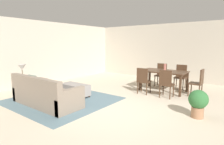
# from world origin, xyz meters

# --- Properties ---
(ground_plane) EXTENTS (10.80, 10.80, 0.00)m
(ground_plane) POSITION_xyz_m (0.00, 0.00, 0.00)
(ground_plane) COLOR beige
(wall_back) EXTENTS (9.00, 0.12, 2.70)m
(wall_back) POSITION_xyz_m (0.00, 5.00, 1.35)
(wall_back) COLOR #BCB2A0
(wall_back) RESTS_ON ground_plane
(wall_left) EXTENTS (0.12, 11.00, 2.70)m
(wall_left) POSITION_xyz_m (-4.50, 0.50, 1.35)
(wall_left) COLOR #BCB2A0
(wall_left) RESTS_ON ground_plane
(area_rug) EXTENTS (3.00, 2.80, 0.01)m
(area_rug) POSITION_xyz_m (-1.88, -0.36, 0.00)
(area_rug) COLOR slate
(area_rug) RESTS_ON ground_plane
(couch) EXTENTS (2.22, 0.88, 0.86)m
(couch) POSITION_xyz_m (-1.89, -0.94, 0.29)
(couch) COLOR gray
(couch) RESTS_ON ground_plane
(ottoman_table) EXTENTS (1.03, 0.47, 0.41)m
(ottoman_table) POSITION_xyz_m (-1.88, 0.18, 0.23)
(ottoman_table) COLOR gray
(ottoman_table) RESTS_ON ground_plane
(side_table) EXTENTS (0.40, 0.40, 0.55)m
(side_table) POSITION_xyz_m (-3.30, -0.83, 0.43)
(side_table) COLOR brown
(side_table) RESTS_ON ground_plane
(table_lamp) EXTENTS (0.26, 0.26, 0.52)m
(table_lamp) POSITION_xyz_m (-3.30, -0.83, 0.96)
(table_lamp) COLOR brown
(table_lamp) RESTS_ON side_table
(dining_table) EXTENTS (1.62, 0.95, 0.76)m
(dining_table) POSITION_xyz_m (0.20, 2.63, 0.67)
(dining_table) COLOR #422B1C
(dining_table) RESTS_ON ground_plane
(dining_chair_near_left) EXTENTS (0.42, 0.42, 0.92)m
(dining_chair_near_left) POSITION_xyz_m (-0.20, 1.81, 0.52)
(dining_chair_near_left) COLOR #422B1C
(dining_chair_near_left) RESTS_ON ground_plane
(dining_chair_near_right) EXTENTS (0.41, 0.41, 0.92)m
(dining_chair_near_right) POSITION_xyz_m (0.62, 1.81, 0.52)
(dining_chair_near_right) COLOR #422B1C
(dining_chair_near_right) RESTS_ON ground_plane
(dining_chair_far_left) EXTENTS (0.42, 0.42, 0.92)m
(dining_chair_far_left) POSITION_xyz_m (-0.22, 3.47, 0.52)
(dining_chair_far_left) COLOR #422B1C
(dining_chair_far_left) RESTS_ON ground_plane
(dining_chair_far_right) EXTENTS (0.42, 0.42, 0.92)m
(dining_chair_far_right) POSITION_xyz_m (0.58, 3.48, 0.52)
(dining_chair_far_right) COLOR #422B1C
(dining_chair_far_right) RESTS_ON ground_plane
(dining_chair_head_east) EXTENTS (0.41, 0.41, 0.92)m
(dining_chair_head_east) POSITION_xyz_m (1.41, 2.61, 0.52)
(dining_chair_head_east) COLOR #422B1C
(dining_chair_head_east) RESTS_ON ground_plane
(vase_centerpiece) EXTENTS (0.08, 0.08, 0.25)m
(vase_centerpiece) POSITION_xyz_m (0.25, 2.62, 0.89)
(vase_centerpiece) COLOR #B26659
(vase_centerpiece) RESTS_ON dining_table
(potted_plant) EXTENTS (0.45, 0.45, 0.67)m
(potted_plant) POSITION_xyz_m (1.82, 0.70, 0.39)
(potted_plant) COLOR #996B4C
(potted_plant) RESTS_ON ground_plane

